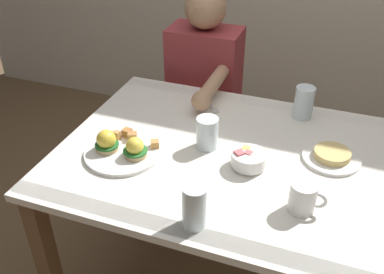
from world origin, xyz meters
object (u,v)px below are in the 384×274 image
at_px(water_glass_extra, 193,208).
at_px(dining_table, 228,178).
at_px(water_glass_near, 304,104).
at_px(eggs_benedict_plate, 122,148).
at_px(coffee_mug, 304,197).
at_px(water_glass_far, 207,134).
at_px(side_plate, 332,156).
at_px(fork, 210,105).
at_px(fruit_bowl, 248,159).
at_px(diner_person, 203,90).

bearing_deg(water_glass_extra, dining_table, 89.25).
xyz_separation_m(dining_table, water_glass_near, (0.20, 0.35, 0.16)).
height_order(dining_table, water_glass_near, water_glass_near).
distance_m(eggs_benedict_plate, water_glass_near, 0.73).
bearing_deg(coffee_mug, water_glass_far, 149.51).
distance_m(water_glass_far, side_plate, 0.44).
bearing_deg(side_plate, fork, 157.04).
relative_size(coffee_mug, water_glass_extra, 0.82).
bearing_deg(coffee_mug, fork, 131.76).
relative_size(dining_table, water_glass_far, 10.27).
bearing_deg(fork, eggs_benedict_plate, -112.71).
xyz_separation_m(dining_table, fork, (-0.17, 0.31, 0.11)).
bearing_deg(eggs_benedict_plate, water_glass_near, 40.62).
bearing_deg(fruit_bowl, dining_table, 148.46).
height_order(coffee_mug, fork, coffee_mug).
xyz_separation_m(fork, diner_person, (-0.13, 0.29, -0.09)).
bearing_deg(water_glass_near, fork, -173.71).
distance_m(dining_table, water_glass_far, 0.18).
relative_size(water_glass_near, water_glass_extra, 0.96).
bearing_deg(water_glass_far, water_glass_near, 48.51).
relative_size(fork, side_plate, 0.62).
bearing_deg(water_glass_extra, water_glass_far, 102.52).
distance_m(fork, water_glass_far, 0.30).
height_order(fruit_bowl, coffee_mug, coffee_mug).
xyz_separation_m(fruit_bowl, fork, (-0.25, 0.35, -0.03)).
bearing_deg(fruit_bowl, water_glass_extra, -104.71).
distance_m(fruit_bowl, water_glass_extra, 0.33).
relative_size(dining_table, diner_person, 1.05).
distance_m(eggs_benedict_plate, diner_person, 0.74).
distance_m(fork, water_glass_near, 0.38).
height_order(coffee_mug, water_glass_near, water_glass_near).
height_order(water_glass_near, side_plate, water_glass_near).
xyz_separation_m(coffee_mug, diner_person, (-0.58, 0.80, -0.14)).
height_order(eggs_benedict_plate, water_glass_extra, water_glass_extra).
xyz_separation_m(fruit_bowl, side_plate, (0.26, 0.14, -0.02)).
height_order(dining_table, water_glass_far, water_glass_far).
relative_size(dining_table, fruit_bowl, 10.00).
relative_size(eggs_benedict_plate, water_glass_extra, 2.00).
height_order(dining_table, side_plate, side_plate).
distance_m(coffee_mug, water_glass_far, 0.43).
height_order(water_glass_near, water_glass_extra, water_glass_extra).
bearing_deg(water_glass_extra, fork, 104.02).
distance_m(coffee_mug, water_glass_near, 0.55).
bearing_deg(side_plate, water_glass_far, -170.55).
distance_m(fruit_bowl, side_plate, 0.30).
bearing_deg(diner_person, coffee_mug, -53.97).
bearing_deg(coffee_mug, dining_table, 144.45).
height_order(dining_table, coffee_mug, coffee_mug).
distance_m(fork, water_glass_extra, 0.69).
bearing_deg(diner_person, water_glass_near, -26.67).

